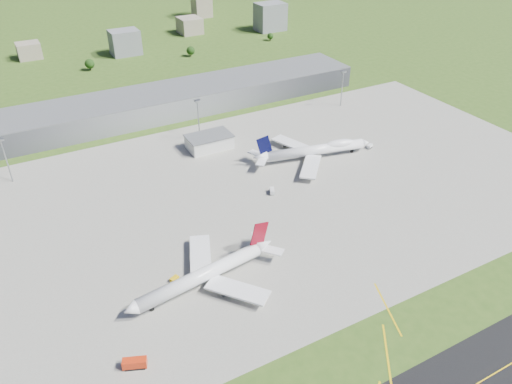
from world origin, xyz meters
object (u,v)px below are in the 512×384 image
airliner_red_twin (206,274)px  tug_yellow (174,279)px  airliner_blue_quad (315,150)px  van_white_far (370,146)px  fire_truck (135,364)px  van_white_near (272,191)px

airliner_red_twin → tug_yellow: 14.05m
airliner_blue_quad → van_white_far: (36.60, -5.57, -4.09)m
airliner_red_twin → fire_truck: airliner_red_twin is taller
airliner_blue_quad → tug_yellow: size_ratio=16.93×
tug_yellow → airliner_red_twin: bearing=-60.3°
fire_truck → airliner_blue_quad: bearing=56.2°
fire_truck → van_white_far: (173.58, 87.85, -0.64)m
van_white_far → van_white_near: bearing=167.0°
tug_yellow → van_white_near: 78.78m
fire_truck → van_white_far: bearing=48.8°
tug_yellow → van_white_near: van_white_near is taller
tug_yellow → van_white_far: van_white_far is taller
airliner_red_twin → van_white_far: bearing=-163.9°
van_white_near → van_white_far: bearing=-53.9°
fire_truck → tug_yellow: (26.87, 33.63, -0.84)m
airliner_blue_quad → van_white_near: 46.71m
airliner_red_twin → airliner_blue_quad: bearing=-154.2°
van_white_near → tug_yellow: bearing=144.1°
fire_truck → van_white_near: size_ratio=1.59×
van_white_near → van_white_far: (78.02, 15.66, -0.13)m
airliner_red_twin → tug_yellow: airliner_red_twin is taller
tug_yellow → van_white_far: bearing=-5.5°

